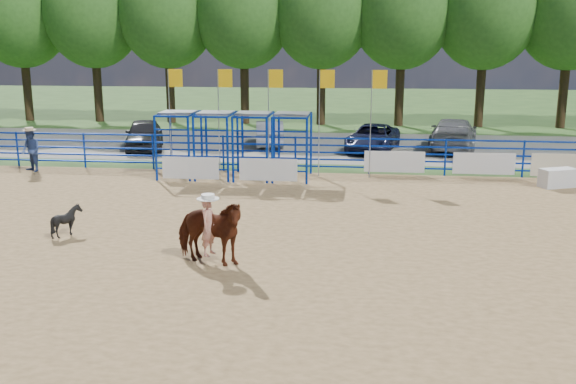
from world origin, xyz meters
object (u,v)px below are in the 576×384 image
Objects in this scene: spectator_cowboy at (31,150)px; car_b at (270,133)px; announcer_table at (558,178)px; car_c at (373,138)px; car_a at (144,134)px; calf at (67,221)px; horse_and_rider at (209,228)px; car_d at (453,134)px.

car_b is at bearing 42.22° from spectator_cowboy.
car_c reaches higher than announcer_table.
announcer_table is 0.30× the size of car_a.
car_a is at bearing 159.69° from announcer_table.
announcer_table is 20.70m from spectator_cowboy.
calf is 0.20× the size of car_a.
car_c is at bearing 159.81° from car_b.
announcer_table is 14.51m from horse_and_rider.
car_c is at bearing -43.32° from calf.
horse_and_rider reaches higher than spectator_cowboy.
calf is 0.18× the size of car_c.
announcer_table is at bearing -37.20° from car_c.
horse_and_rider is at bearing 75.82° from car_d.
horse_and_rider reaches higher than car_b.
spectator_cowboy reaches higher than car_d.
announcer_table is at bearing 118.16° from car_d.
calf is at bearing -57.04° from spectator_cowboy.
car_c is 0.87× the size of car_d.
spectator_cowboy is at bearing 134.02° from horse_and_rider.
car_a is 0.94× the size of car_c.
car_d is (12.53, 16.12, 0.34)m from calf.
calf is at bearing -152.58° from announcer_table.
calf is at bearing -95.30° from car_a.
car_a is at bearing 113.74° from horse_and_rider.
calf is 20.42m from car_d.
car_c is (14.03, 6.90, -0.27)m from spectator_cowboy.
horse_and_rider is 18.24m from car_b.
car_b is (3.29, 16.39, 0.21)m from calf.
spectator_cowboy is 0.46× the size of car_b.
spectator_cowboy reaches higher than car_a.
calf is 0.16× the size of car_d.
horse_and_rider reaches higher than calf.
horse_and_rider reaches higher than announcer_table.
announcer_table is at bearing -36.34° from car_a.
spectator_cowboy is at bearing -142.78° from car_c.
car_d reaches higher than car_b.
spectator_cowboy reaches higher than calf.
spectator_cowboy reaches higher than announcer_table.
spectator_cowboy is 0.41× the size of car_a.
spectator_cowboy is (-9.91, 10.25, 0.01)m from horse_and_rider.
car_d is at bearing 22.11° from car_c.
announcer_table is 0.28× the size of car_c.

